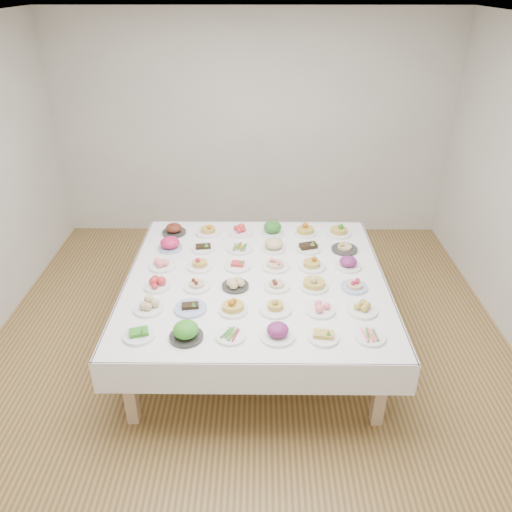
{
  "coord_description": "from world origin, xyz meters",
  "views": [
    {
      "loc": [
        0.1,
        -3.75,
        3.09
      ],
      "look_at": [
        0.07,
        0.17,
        0.88
      ],
      "focal_mm": 35.0,
      "sensor_mm": 36.0,
      "label": 1
    }
  ],
  "objects_px": {
    "dish_0": "(139,332)",
    "display_table": "(256,283)",
    "dish_18": "(162,263)",
    "dish_35": "(339,228)"
  },
  "relations": [
    {
      "from": "display_table",
      "to": "dish_18",
      "type": "relative_size",
      "value": 9.46
    },
    {
      "from": "dish_18",
      "to": "dish_35",
      "type": "height_order",
      "value": "dish_35"
    },
    {
      "from": "dish_18",
      "to": "display_table",
      "type": "bearing_deg",
      "value": -10.71
    },
    {
      "from": "dish_0",
      "to": "dish_35",
      "type": "relative_size",
      "value": 0.94
    },
    {
      "from": "display_table",
      "to": "dish_35",
      "type": "distance_m",
      "value": 1.2
    },
    {
      "from": "dish_0",
      "to": "display_table",
      "type": "bearing_deg",
      "value": 44.53
    },
    {
      "from": "dish_0",
      "to": "dish_35",
      "type": "height_order",
      "value": "dish_35"
    },
    {
      "from": "display_table",
      "to": "dish_18",
      "type": "xyz_separation_m",
      "value": [
        -0.86,
        0.16,
        0.11
      ]
    },
    {
      "from": "dish_0",
      "to": "dish_18",
      "type": "height_order",
      "value": "dish_0"
    },
    {
      "from": "dish_18",
      "to": "dish_0",
      "type": "bearing_deg",
      "value": -89.95
    }
  ]
}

